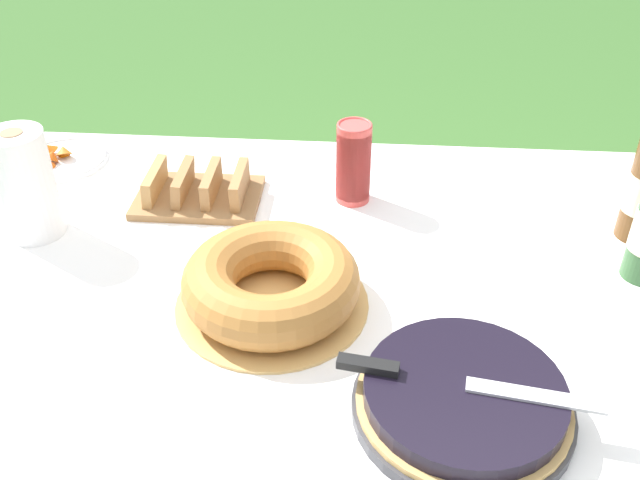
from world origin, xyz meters
TOP-DOWN VIEW (x-y plane):
  - garden_table at (0.00, 0.00)m, footprint 1.64×1.18m
  - tablecloth at (0.00, 0.00)m, footprint 1.65×1.19m
  - berry_tart at (0.17, -0.24)m, footprint 0.32×0.32m
  - serving_knife at (0.15, -0.24)m, footprint 0.37×0.08m
  - bundt_cake at (-0.13, -0.02)m, footprint 0.33×0.33m
  - cup_stack at (-0.01, 0.34)m, footprint 0.07×0.07m
  - snack_plate_right at (-0.68, 0.45)m, footprint 0.20×0.20m
  - paper_towel_roll at (-0.62, 0.17)m, footprint 0.11×0.11m
  - bread_board at (-0.33, 0.31)m, footprint 0.26×0.18m

SIDE VIEW (x-z plane):
  - garden_table at x=0.00m, z-range 0.29..0.98m
  - tablecloth at x=0.00m, z-range 0.63..0.73m
  - snack_plate_right at x=-0.68m, z-range 0.68..0.73m
  - bread_board at x=-0.33m, z-range 0.68..0.75m
  - berry_tart at x=0.17m, z-range 0.69..0.75m
  - bundt_cake at x=-0.13m, z-range 0.69..0.79m
  - serving_knife at x=0.15m, z-range 0.75..0.76m
  - cup_stack at x=-0.01m, z-range 0.69..0.87m
  - paper_towel_roll at x=-0.62m, z-range 0.69..0.91m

